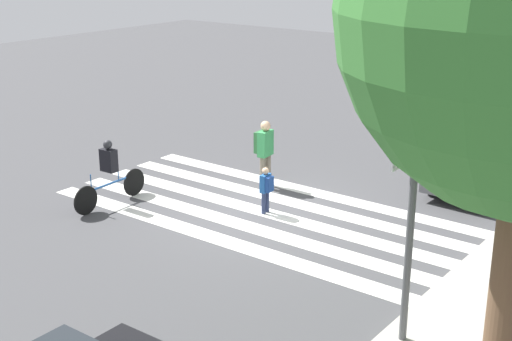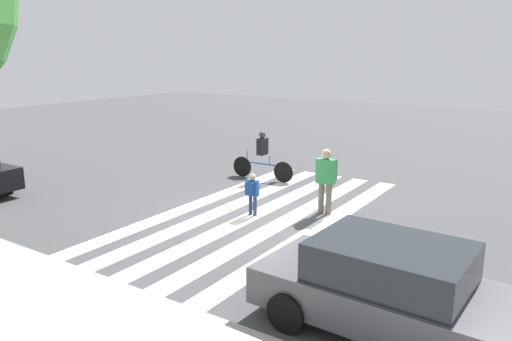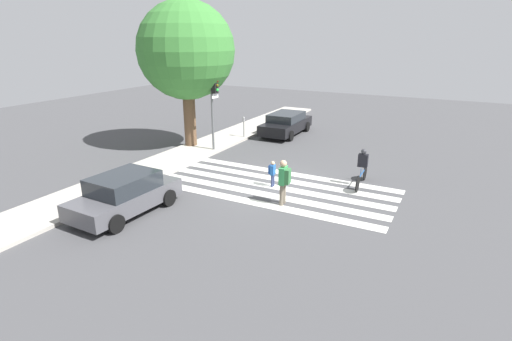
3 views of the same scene
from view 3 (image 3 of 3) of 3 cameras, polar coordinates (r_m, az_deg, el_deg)
name	(u,v)px [view 3 (image 3 of 3)]	position (r m, az deg, el deg)	size (l,w,h in m)	color
ground_plane	(275,187)	(17.09, 2.79, -2.38)	(60.00, 60.00, 0.00)	#444447
sidewalk_curb	(161,165)	(20.33, -13.39, 0.82)	(36.00, 2.50, 0.14)	#ADA89E
crosswalk_stripes	(275,187)	(17.09, 2.79, -2.37)	(4.30, 10.00, 0.01)	silver
traffic_light	(214,98)	(21.68, -6.04, 10.30)	(0.60, 0.50, 4.28)	#515456
parking_meter	(244,123)	(24.81, -1.76, 6.87)	(0.15, 0.15, 1.40)	#515456
street_tree	(186,51)	(22.68, -9.95, 16.47)	(5.25, 5.25, 8.02)	brown
pedestrian_child_with_backpack	(284,179)	(15.02, 4.02, -1.23)	(0.51, 0.44, 1.77)	#6B6051
pedestrian_adult_blue_shirt	(272,172)	(16.95, 2.34, -0.17)	(0.33, 0.28, 1.13)	navy
cyclist_near_curb	(362,166)	(17.54, 14.97, 0.56)	(2.32, 0.41, 1.64)	black
car_parked_dark_suv	(125,194)	(15.13, -18.22, -3.19)	(4.17, 2.12, 1.47)	#4C4C51
car_parked_silver_sedan	(286,123)	(26.11, 4.31, 6.73)	(4.71, 2.09, 1.41)	black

